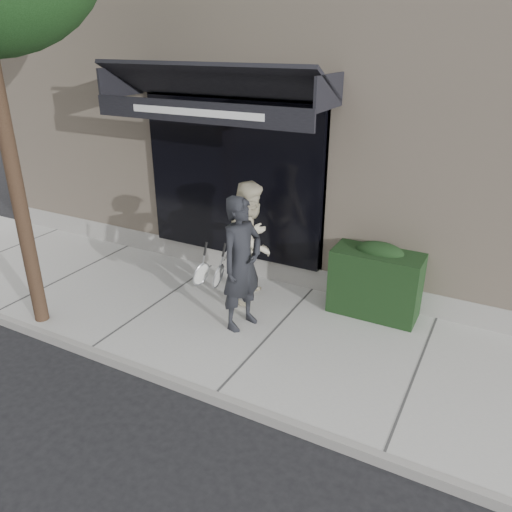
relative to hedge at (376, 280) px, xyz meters
The scene contains 7 objects.
ground 1.79m from the hedge, 131.35° to the right, with size 80.00×80.00×0.00m, color black.
sidewalk 1.77m from the hedge, 131.35° to the right, with size 20.00×3.00×0.12m, color #A4A39F.
curb 3.07m from the hedge, 111.45° to the right, with size 20.00×0.10×0.14m, color gray.
building_facade 4.39m from the hedge, 106.65° to the left, with size 14.30×8.04×5.64m.
hedge is the anchor object (origin of this frame).
pedestrian_front 2.08m from the hedge, 141.05° to the right, with size 0.84×0.95×1.94m.
pedestrian_back 1.98m from the hedge, 166.63° to the right, with size 0.82×1.00×1.91m.
Camera 1 is at (2.65, -5.48, 3.97)m, focal length 35.00 mm.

